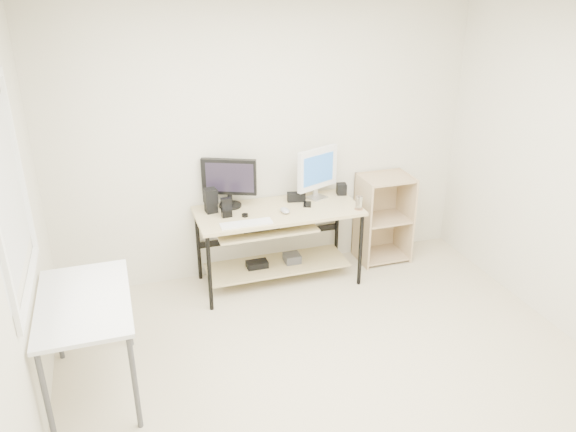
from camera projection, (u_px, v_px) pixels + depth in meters
The scene contains 16 objects.
room at pixel (333, 225), 3.44m from camera, with size 4.01×4.01×2.62m.
desk at pixel (276, 231), 5.19m from camera, with size 1.50×0.65×0.75m.
side_table at pixel (85, 310), 3.75m from camera, with size 0.60×1.00×0.75m.
shelf_unit at pixel (382, 217), 5.70m from camera, with size 0.50×0.40×0.90m.
black_monitor at pixel (229, 180), 5.07m from camera, with size 0.48×0.25×0.46m.
white_imac at pixel (318, 170), 5.25m from camera, with size 0.44×0.22×0.49m.
keyboard at pixel (246, 224), 4.81m from camera, with size 0.45×0.13×0.02m, color silver.
mouse at pixel (285, 210), 5.04m from camera, with size 0.08×0.13×0.04m, color #AEAEB3.
center_speaker at pixel (296, 197), 5.28m from camera, with size 0.17×0.08×0.08m, color black.
speaker_left at pixel (211, 200), 5.01m from camera, with size 0.12×0.12×0.22m.
speaker_right at pixel (341, 189), 5.44m from camera, with size 0.09×0.09×0.11m, color black.
audio_controller at pixel (226, 208), 4.93m from camera, with size 0.09×0.06×0.18m, color black.
volume_puck at pixel (245, 215), 4.96m from camera, with size 0.06×0.06×0.02m, color black.
smartphone at pixel (307, 204), 5.21m from camera, with size 0.07×0.13×0.01m, color black.
coaster at pixel (359, 209), 5.12m from camera, with size 0.08×0.08×0.01m, color #9D6D47.
drinking_glass at pixel (359, 202), 5.09m from camera, with size 0.06×0.06×0.12m, color white.
Camera 1 is at (-1.37, -2.84, 2.76)m, focal length 35.00 mm.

